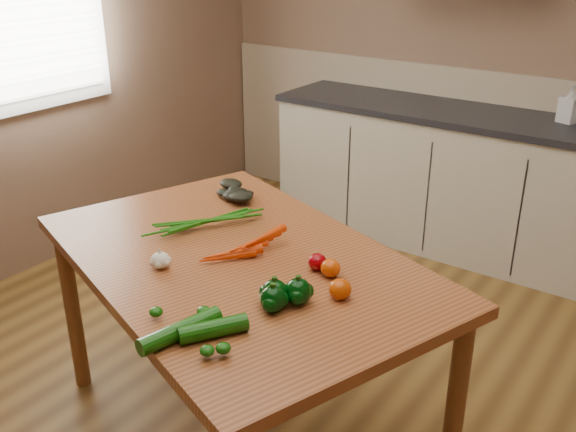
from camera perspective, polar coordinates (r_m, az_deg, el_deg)
The scene contains 16 objects.
room at distance 2.29m, azimuth -1.74°, elevation 7.51°, with size 4.04×5.04×2.64m.
counter_run at distance 4.18m, azimuth 17.65°, elevation 2.56°, with size 2.84×0.64×1.14m.
window_blinds at distance 3.96m, azimuth -22.11°, elevation 17.18°, with size 0.08×0.98×1.18m, color silver, non-canonical shape.
table at distance 2.37m, azimuth -4.50°, elevation -5.50°, with size 1.78×1.45×0.82m.
soap_bottle_b at distance 4.03m, azimuth 23.80°, elevation 9.12°, with size 0.10×0.10×0.22m, color silver.
carrot_bunch at distance 2.39m, azimuth -4.64°, elevation -1.79°, with size 0.29×0.22×0.08m, color #E63C05, non-canonical shape.
leafy_greens at distance 2.79m, azimuth -5.28°, elevation 2.40°, with size 0.22×0.20×0.11m, color black, non-canonical shape.
garlic_bulb at distance 2.27m, azimuth -11.28°, elevation -3.88°, with size 0.07×0.07×0.06m, color white.
pepper_a at distance 2.01m, azimuth -1.20°, elevation -6.81°, with size 0.08×0.08×0.08m, color black.
pepper_b at distance 2.02m, azimuth 0.91°, elevation -6.71°, with size 0.08×0.08×0.08m, color black.
pepper_c at distance 1.98m, azimuth -1.34°, elevation -7.37°, with size 0.08×0.08×0.08m, color black.
tomato_a at distance 2.22m, azimuth 2.62°, elevation -4.09°, with size 0.07×0.07×0.06m, color #880208.
tomato_b at distance 2.18m, azimuth 3.79°, elevation -4.64°, with size 0.07×0.07×0.06m, color #C94205.
tomato_c at distance 2.05m, azimuth 4.65°, elevation -6.49°, with size 0.07×0.07×0.07m, color #C94205.
zucchini_a at distance 1.88m, azimuth -6.68°, elevation -9.93°, with size 0.05×0.05×0.20m, color #0B4407.
zucchini_b at distance 1.89m, azimuth -9.55°, elevation -9.99°, with size 0.05×0.05×0.26m, color #0B4407.
Camera 1 is at (1.33, -1.58, 1.88)m, focal length 40.00 mm.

